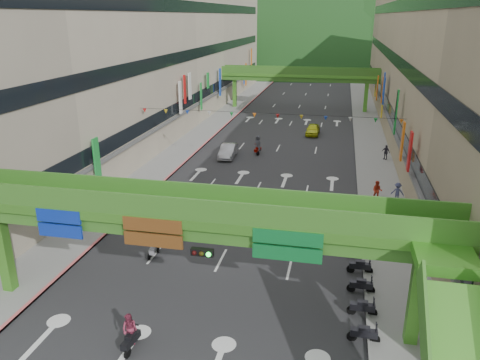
{
  "coord_description": "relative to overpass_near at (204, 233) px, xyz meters",
  "views": [
    {
      "loc": [
        6.88,
        -14.14,
        15.06
      ],
      "look_at": [
        0.0,
        18.0,
        3.5
      ],
      "focal_mm": 35.0,
      "sensor_mm": 36.0,
      "label": 1
    }
  ],
  "objects": [
    {
      "name": "building_row_left",
      "position": [
        -19.86,
        44.62,
        4.25
      ],
      "size": [
        12.8,
        95.0,
        19.0
      ],
      "color": "#9E937F",
      "rests_on": "ground"
    },
    {
      "name": "sidewalk_right",
      "position": [
        10.07,
        44.62,
        -5.13
      ],
      "size": [
        4.0,
        140.0,
        0.15
      ],
      "primitive_type": "cube",
      "color": "gray",
      "rests_on": "ground"
    },
    {
      "name": "road_slab",
      "position": [
        -0.93,
        44.62,
        -5.2
      ],
      "size": [
        18.0,
        140.0,
        0.02
      ],
      "primitive_type": "cube",
      "color": "#28282B",
      "rests_on": "ground"
    },
    {
      "name": "hill_right",
      "position": [
        24.07,
        174.62,
        -5.21
      ],
      "size": [
        208.0,
        176.0,
        128.0
      ],
      "primitive_type": "ellipsoid",
      "color": "#1C4419",
      "rests_on": "ground"
    },
    {
      "name": "curb_right",
      "position": [
        8.17,
        44.62,
        -5.12
      ],
      "size": [
        0.2,
        140.0,
        0.18
      ],
      "primitive_type": "cube",
      "color": "gray",
      "rests_on": "ground"
    },
    {
      "name": "building_row_right",
      "position": [
        18.0,
        44.62,
        4.25
      ],
      "size": [
        12.8,
        95.0,
        19.0
      ],
      "color": "gray",
      "rests_on": "ground"
    },
    {
      "name": "parked_scooter_row",
      "position": [
        7.87,
        4.62,
        -4.68
      ],
      "size": [
        1.6,
        9.35,
        1.08
      ],
      "color": "black",
      "rests_on": "ground"
    },
    {
      "name": "curb_left",
      "position": [
        -10.03,
        44.62,
        -5.12
      ],
      "size": [
        0.2,
        140.0,
        0.18
      ],
      "primitive_type": "cube",
      "color": "#CC5959",
      "rests_on": "ground"
    },
    {
      "name": "car_silver",
      "position": [
        -5.93,
        29.62,
        -4.47
      ],
      "size": [
        1.77,
        4.54,
        1.47
      ],
      "primitive_type": "imported",
      "rotation": [
        0.0,
        0.0,
        0.05
      ],
      "color": "#A6A6AE",
      "rests_on": "ground"
    },
    {
      "name": "overpass_far",
      "position": [
        -0.93,
        59.62,
        0.2
      ],
      "size": [
        28.0,
        2.2,
        7.1
      ],
      "color": "#4C9E2D",
      "rests_on": "ground"
    },
    {
      "name": "pedestrian_blue",
      "position": [
        11.27,
        19.45,
        -4.38
      ],
      "size": [
        0.84,
        0.62,
        1.65
      ],
      "primitive_type": "imported",
      "rotation": [
        0.0,
        0.0,
        2.97
      ],
      "color": "#35395A",
      "rests_on": "ground"
    },
    {
      "name": "scooter_rider_mid",
      "position": [
        -2.97,
        -2.65,
        -4.2
      ],
      "size": [
        0.85,
        1.6,
        1.96
      ],
      "color": "black",
      "rests_on": "ground"
    },
    {
      "name": "scooter_rider_left",
      "position": [
        -5.44,
        6.3,
        -4.15
      ],
      "size": [
        1.09,
        1.59,
        2.1
      ],
      "color": "gray",
      "rests_on": "ground"
    },
    {
      "name": "hill_left",
      "position": [
        -15.93,
        154.62,
        -5.21
      ],
      "size": [
        168.0,
        140.0,
        112.0
      ],
      "primitive_type": "ellipsoid",
      "color": "#1C4419",
      "rests_on": "ground"
    },
    {
      "name": "overpass_near",
      "position": [
        0.0,
        0.0,
        0.0
      ],
      "size": [
        28.0,
        12.27,
        7.1
      ],
      "color": "#4C9E2D",
      "rests_on": "ground"
    },
    {
      "name": "scooter_rider_near",
      "position": [
        -2.07,
        12.33,
        -4.31
      ],
      "size": [
        0.59,
        1.6,
        1.95
      ],
      "color": "black",
      "rests_on": "ground"
    },
    {
      "name": "pedestrian_dark",
      "position": [
        11.27,
        32.03,
        -4.4
      ],
      "size": [
        1.01,
        0.84,
        1.62
      ],
      "primitive_type": "imported",
      "rotation": [
        0.0,
        0.0,
        -0.57
      ],
      "color": "#222029",
      "rests_on": "ground"
    },
    {
      "name": "bunting_string",
      "position": [
        -0.93,
        24.62,
        0.75
      ],
      "size": [
        26.0,
        0.36,
        0.47
      ],
      "color": "black",
      "rests_on": "ground"
    },
    {
      "name": "scooter_rider_far",
      "position": [
        -2.9,
        31.54,
        -4.08
      ],
      "size": [
        1.03,
        1.57,
        2.2
      ],
      "color": "#6E0601",
      "rests_on": "ground"
    },
    {
      "name": "car_yellow",
      "position": [
        2.68,
        42.25,
        -4.49
      ],
      "size": [
        1.83,
        4.27,
        1.44
      ],
      "primitive_type": "imported",
      "rotation": [
        0.0,
        0.0,
        -0.03
      ],
      "color": "#BEC51A",
      "rests_on": "ground"
    },
    {
      "name": "pedestrian_red",
      "position": [
        9.59,
        19.3,
        -4.35
      ],
      "size": [
        0.95,
        0.81,
        1.72
      ],
      "primitive_type": "imported",
      "rotation": [
        0.0,
        0.0,
        -0.21
      ],
      "color": "#B72F19",
      "rests_on": "ground"
    },
    {
      "name": "sidewalk_left",
      "position": [
        -11.93,
        44.62,
        -5.13
      ],
      "size": [
        4.0,
        140.0,
        0.15
      ],
      "primitive_type": "cube",
      "color": "gray",
      "rests_on": "ground"
    }
  ]
}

